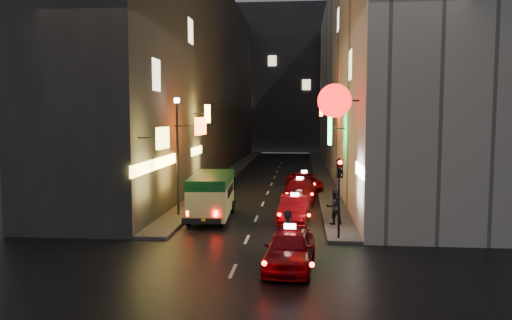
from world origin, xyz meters
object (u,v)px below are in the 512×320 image
(lamp_post, at_px, (177,148))
(traffic_light, at_px, (340,180))
(pedestrian_crossing, at_px, (289,231))
(minibus, at_px, (212,191))
(taxi_near, at_px, (290,245))

(lamp_post, bearing_deg, traffic_light, -28.91)
(pedestrian_crossing, relative_size, traffic_light, 0.60)
(traffic_light, bearing_deg, pedestrian_crossing, -127.20)
(minibus, xyz_separation_m, lamp_post, (-1.89, 0.34, 2.22))
(minibus, relative_size, traffic_light, 1.61)
(taxi_near, height_order, traffic_light, traffic_light)
(minibus, distance_m, traffic_light, 7.67)
(minibus, bearing_deg, traffic_light, -33.55)
(traffic_light, xyz_separation_m, lamp_post, (-8.20, 4.53, 1.04))
(minibus, height_order, lamp_post, lamp_post)
(pedestrian_crossing, bearing_deg, traffic_light, -35.95)
(minibus, distance_m, pedestrian_crossing, 8.13)
(minibus, relative_size, lamp_post, 0.90)
(taxi_near, bearing_deg, traffic_light, 62.58)
(traffic_light, height_order, lamp_post, lamp_post)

